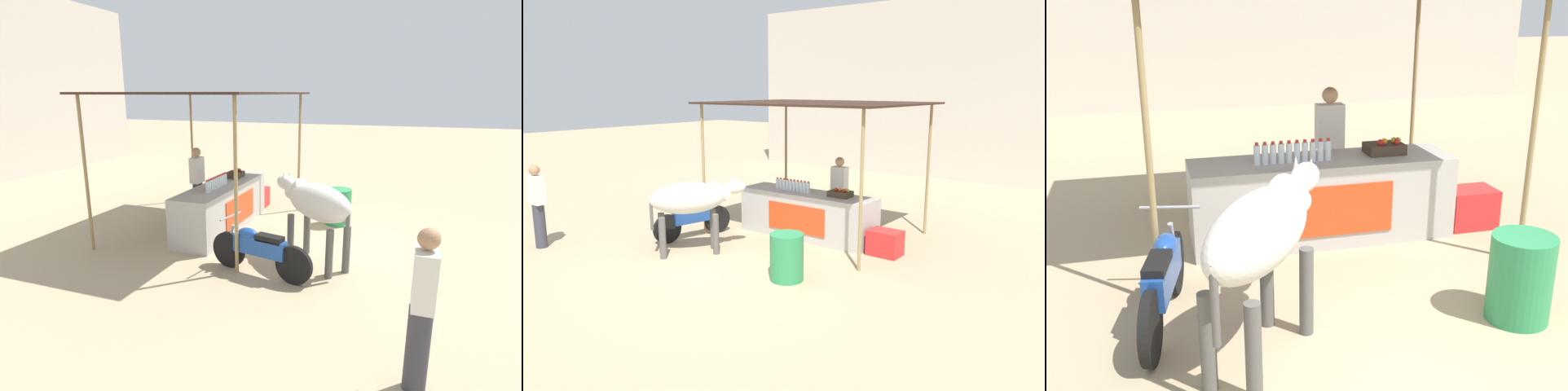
{
  "view_description": "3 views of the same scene",
  "coord_description": "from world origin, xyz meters",
  "views": [
    {
      "loc": [
        -7.43,
        -1.37,
        2.8
      ],
      "look_at": [
        -0.47,
        1.17,
        0.92
      ],
      "focal_mm": 28.0,
      "sensor_mm": 36.0,
      "label": 1
    },
    {
      "loc": [
        5.93,
        -6.33,
        3.1
      ],
      "look_at": [
        0.47,
        0.79,
        1.19
      ],
      "focal_mm": 35.0,
      "sensor_mm": 36.0,
      "label": 2
    },
    {
      "loc": [
        -1.88,
        -4.19,
        2.77
      ],
      "look_at": [
        -0.36,
        1.5,
        0.79
      ],
      "focal_mm": 42.0,
      "sensor_mm": 36.0,
      "label": 3
    }
  ],
  "objects": [
    {
      "name": "stall_awning",
      "position": [
        0.0,
        2.5,
        2.7
      ],
      "size": [
        4.2,
        3.2,
        2.81
      ],
      "color": "#382319",
      "rests_on": "ground"
    },
    {
      "name": "passerby_on_street",
      "position": [
        -3.75,
        -1.61,
        0.85
      ],
      "size": [
        0.34,
        0.22,
        1.65
      ],
      "color": "#383842",
      "rests_on": "ground"
    },
    {
      "name": "motorcycle_parked",
      "position": [
        -1.85,
        0.71,
        0.43
      ],
      "size": [
        0.61,
        1.78,
        0.9
      ],
      "color": "black",
      "rests_on": "ground"
    },
    {
      "name": "water_barrel",
      "position": [
        1.15,
        -0.03,
        0.39
      ],
      "size": [
        0.56,
        0.56,
        0.78
      ],
      "primitive_type": "cylinder",
      "color": "#2D8C51",
      "rests_on": "ground"
    },
    {
      "name": "vendor_behind_counter",
      "position": [
        0.32,
        2.95,
        0.85
      ],
      "size": [
        0.34,
        0.22,
        1.65
      ],
      "color": "#383842",
      "rests_on": "ground"
    },
    {
      "name": "ground_plane",
      "position": [
        0.0,
        0.0,
        0.0
      ],
      "size": [
        60.0,
        60.0,
        0.0
      ],
      "primitive_type": "plane",
      "color": "tan"
    },
    {
      "name": "water_bottle_row",
      "position": [
        -0.35,
        2.15,
        1.07
      ],
      "size": [
        0.88,
        0.07,
        0.25
      ],
      "color": "silver",
      "rests_on": "stall_counter"
    },
    {
      "name": "stall_counter",
      "position": [
        0.0,
        2.2,
        0.48
      ],
      "size": [
        3.0,
        0.82,
        0.96
      ],
      "color": "#B2ADA8",
      "rests_on": "ground"
    },
    {
      "name": "fruit_crate",
      "position": [
        0.78,
        2.25,
        1.03
      ],
      "size": [
        0.44,
        0.32,
        0.18
      ],
      "color": "#3F3326",
      "rests_on": "stall_counter"
    },
    {
      "name": "cooler_box",
      "position": [
        1.86,
        2.1,
        0.24
      ],
      "size": [
        0.6,
        0.44,
        0.48
      ],
      "primitive_type": "cube",
      "color": "red",
      "rests_on": "ground"
    },
    {
      "name": "cow",
      "position": [
        -1.11,
        -0.02,
        1.03
      ],
      "size": [
        1.38,
        1.68,
        1.44
      ],
      "color": "silver",
      "rests_on": "ground"
    }
  ]
}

